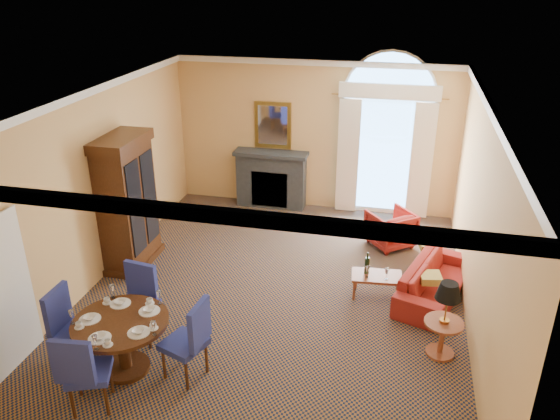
% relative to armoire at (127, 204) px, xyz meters
% --- Properties ---
extents(ground, '(7.50, 7.50, 0.00)m').
position_rel_armoire_xyz_m(ground, '(2.72, -0.49, -1.14)').
color(ground, '#111D37').
rests_on(ground, ground).
extents(room_envelope, '(6.04, 7.52, 3.45)m').
position_rel_armoire_xyz_m(room_envelope, '(2.69, 0.18, 1.37)').
color(room_envelope, '#E5B56D').
rests_on(room_envelope, ground).
extents(armoire, '(0.68, 1.20, 2.36)m').
position_rel_armoire_xyz_m(armoire, '(0.00, 0.00, 0.00)').
color(armoire, '#351B0C').
rests_on(armoire, ground).
extents(dining_table, '(1.24, 1.24, 0.98)m').
position_rel_armoire_xyz_m(dining_table, '(1.24, -2.68, -0.56)').
color(dining_table, '#351B0C').
rests_on(dining_table, ground).
extents(dining_chair_north, '(0.55, 0.56, 1.11)m').
position_rel_armoire_xyz_m(dining_chair_north, '(1.13, -1.91, -0.51)').
color(dining_chair_north, navy).
rests_on(dining_chair_north, ground).
extents(dining_chair_south, '(0.64, 0.64, 1.11)m').
position_rel_armoire_xyz_m(dining_chair_south, '(1.15, -3.46, -0.51)').
color(dining_chair_south, navy).
rests_on(dining_chair_south, ground).
extents(dining_chair_east, '(0.63, 0.63, 1.11)m').
position_rel_armoire_xyz_m(dining_chair_east, '(2.17, -2.59, -0.51)').
color(dining_chair_east, navy).
rests_on(dining_chair_east, ground).
extents(dining_chair_west, '(0.52, 0.52, 1.11)m').
position_rel_armoire_xyz_m(dining_chair_west, '(0.47, -2.68, -0.51)').
color(dining_chair_west, navy).
rests_on(dining_chair_west, ground).
extents(sofa, '(1.34, 2.09, 0.57)m').
position_rel_armoire_xyz_m(sofa, '(5.27, 0.06, -0.85)').
color(sofa, maroon).
rests_on(sofa, ground).
extents(armchair, '(1.07, 1.07, 0.70)m').
position_rel_armoire_xyz_m(armchair, '(4.48, 1.71, -0.79)').
color(armchair, maroon).
rests_on(armchair, ground).
extents(coffee_table, '(0.83, 0.52, 0.77)m').
position_rel_armoire_xyz_m(coffee_table, '(4.33, -0.17, -0.75)').
color(coffee_table, '#9A4B2E').
rests_on(coffee_table, ground).
extents(side_table, '(0.53, 0.53, 1.11)m').
position_rel_armoire_xyz_m(side_table, '(5.32, -1.41, -0.42)').
color(side_table, '#9A4B2E').
rests_on(side_table, ground).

